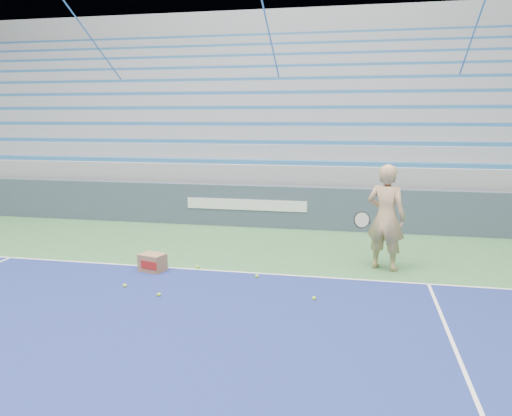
% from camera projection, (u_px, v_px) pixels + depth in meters
% --- Properties ---
extents(sponsor_barrier, '(30.00, 0.32, 1.10)m').
position_uv_depth(sponsor_barrier, '(247.00, 206.00, 13.22)').
color(sponsor_barrier, '#3A4758').
rests_on(sponsor_barrier, ground).
extents(bleachers, '(31.00, 9.15, 7.30)m').
position_uv_depth(bleachers, '(281.00, 131.00, 18.40)').
color(bleachers, '#92949A').
rests_on(bleachers, ground).
extents(tennis_player, '(1.04, 0.98, 2.01)m').
position_uv_depth(tennis_player, '(386.00, 217.00, 9.37)').
color(tennis_player, tan).
rests_on(tennis_player, ground).
extents(ball_box, '(0.53, 0.46, 0.34)m').
position_uv_depth(ball_box, '(153.00, 263.00, 9.37)').
color(ball_box, '#926746').
rests_on(ball_box, ground).
extents(tennis_ball_0, '(0.07, 0.07, 0.07)m').
position_uv_depth(tennis_ball_0, '(257.00, 276.00, 9.01)').
color(tennis_ball_0, '#B2EA2F').
rests_on(tennis_ball_0, ground).
extents(tennis_ball_1, '(0.07, 0.07, 0.07)m').
position_uv_depth(tennis_ball_1, '(159.00, 295.00, 8.07)').
color(tennis_ball_1, '#B2EA2F').
rests_on(tennis_ball_1, ground).
extents(tennis_ball_2, '(0.07, 0.07, 0.07)m').
position_uv_depth(tennis_ball_2, '(314.00, 298.00, 7.91)').
color(tennis_ball_2, '#B2EA2F').
rests_on(tennis_ball_2, ground).
extents(tennis_ball_3, '(0.07, 0.07, 0.07)m').
position_uv_depth(tennis_ball_3, '(125.00, 286.00, 8.50)').
color(tennis_ball_3, '#B2EA2F').
rests_on(tennis_ball_3, ground).
extents(tennis_ball_4, '(0.07, 0.07, 0.07)m').
position_uv_depth(tennis_ball_4, '(197.00, 267.00, 9.57)').
color(tennis_ball_4, '#B2EA2F').
rests_on(tennis_ball_4, ground).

